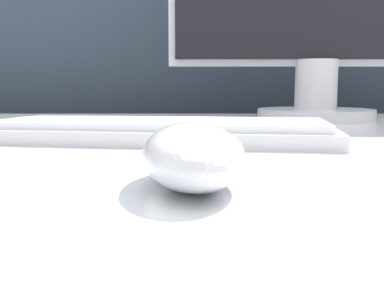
{
  "coord_description": "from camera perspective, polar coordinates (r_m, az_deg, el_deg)",
  "views": [
    {
      "loc": [
        0.05,
        -0.51,
        0.79
      ],
      "look_at": [
        0.05,
        -0.2,
        0.75
      ],
      "focal_mm": 42.0,
      "sensor_mm": 36.0,
      "label": 1
    }
  ],
  "objects": [
    {
      "name": "computer_mouse_near",
      "position": [
        0.27,
        0.01,
        -1.37
      ],
      "size": [
        0.07,
        0.12,
        0.04
      ],
      "rotation": [
        0.0,
        0.0,
        0.08
      ],
      "color": "silver",
      "rests_on": "desk"
    },
    {
      "name": "partition_panel",
      "position": [
        1.15,
        -2.68,
        0.71
      ],
      "size": [
        5.0,
        0.03,
        1.32
      ],
      "color": "#333D4C",
      "rests_on": "ground_plane"
    },
    {
      "name": "keyboard",
      "position": [
        0.5,
        -3.9,
        1.68
      ],
      "size": [
        0.4,
        0.19,
        0.02
      ],
      "rotation": [
        0.0,
        0.0,
        -0.16
      ],
      "color": "silver",
      "rests_on": "desk"
    }
  ]
}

